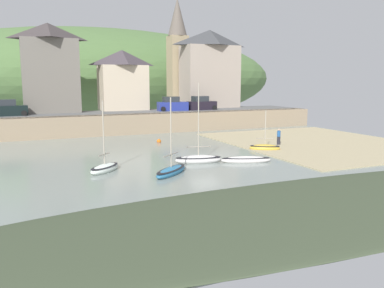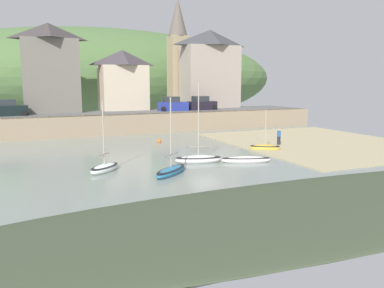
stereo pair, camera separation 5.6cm
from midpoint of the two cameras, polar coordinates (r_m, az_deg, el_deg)
name	(u,v)px [view 2 (the right image)]	position (r m, az deg, el deg)	size (l,w,h in m)	color
ground	(286,176)	(27.22, 13.37, -4.55)	(48.00, 41.00, 0.61)	gray
quay_seawall	(147,122)	(50.62, -6.49, 3.21)	(48.00, 9.40, 2.40)	gray
hillside_backdrop	(97,78)	(87.24, -13.47, 9.20)	(80.00, 44.00, 20.20)	#50713D
waterfront_building_left	(50,67)	(56.07, -19.71, 10.33)	(7.22, 6.29, 11.48)	slate
waterfront_building_centre	(123,80)	(57.52, -9.87, 9.12)	(6.66, 5.09, 8.34)	beige
waterfront_building_right	(210,69)	(62.17, 2.62, 10.79)	(8.73, 4.97, 11.72)	#A79888
church_with_spire	(178,51)	(64.49, -2.01, 13.16)	(3.00, 3.00, 16.85)	tan
sailboat_tall_mast	(265,148)	(37.97, 10.48, -0.51)	(3.04, 2.46, 3.95)	gold
sailboat_far_left	(246,160)	(32.14, 7.81, -2.26)	(4.10, 2.19, 0.63)	white
fishing_boat_green	(198,159)	(31.79, 0.98, -2.17)	(3.97, 2.16, 6.48)	silver
motorboat_with_cabin	(105,168)	(29.30, -12.40, -3.38)	(2.95, 2.91, 5.23)	white
sailboat_white_hull	(171,171)	(27.84, -2.97, -3.85)	(3.58, 3.38, 5.50)	teal
parked_car_near_slipway	(8,109)	(51.54, -24.86, 4.60)	(4.23, 2.04, 1.95)	black
parked_car_by_wall	(173,105)	(54.99, -2.78, 5.65)	(4.23, 2.03, 1.95)	navy
parked_car_end_of_row	(202,104)	(56.69, 1.42, 5.75)	(4.18, 1.91, 1.95)	black
person_on_slipway	(279,136)	(40.82, 12.42, 1.14)	(0.34, 0.34, 1.62)	#282833
mooring_buoy	(159,141)	(42.29, -4.71, 0.42)	(0.45, 0.45, 0.45)	orange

